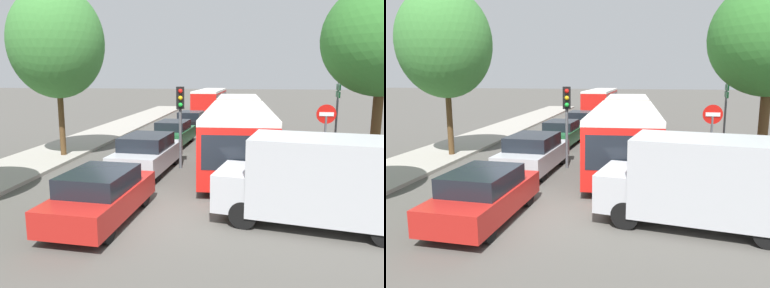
# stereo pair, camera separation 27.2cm
# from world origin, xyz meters

# --- Properties ---
(ground_plane) EXTENTS (200.00, 200.00, 0.00)m
(ground_plane) POSITION_xyz_m (0.00, 0.00, 0.00)
(ground_plane) COLOR #4F4C47
(kerb_strip_left) EXTENTS (3.20, 40.53, 0.14)m
(kerb_strip_left) POSITION_xyz_m (-7.08, 15.27, 0.07)
(kerb_strip_left) COLOR #9E998E
(kerb_strip_left) RESTS_ON ground
(articulated_bus) EXTENTS (3.02, 16.97, 2.51)m
(articulated_bus) POSITION_xyz_m (1.84, 9.83, 1.45)
(articulated_bus) COLOR red
(articulated_bus) RESTS_ON ground
(city_bus_rear) EXTENTS (2.72, 11.04, 2.36)m
(city_bus_rear) POSITION_xyz_m (-1.70, 30.53, 1.37)
(city_bus_rear) COLOR red
(city_bus_rear) RESTS_ON ground
(queued_car_red) EXTENTS (1.94, 4.11, 1.40)m
(queued_car_red) POSITION_xyz_m (-1.46, -0.57, 0.71)
(queued_car_red) COLOR #B21E19
(queued_car_red) RESTS_ON ground
(queued_car_silver) EXTENTS (2.11, 4.46, 1.52)m
(queued_car_silver) POSITION_xyz_m (-1.63, 4.71, 0.77)
(queued_car_silver) COLOR #B7BABF
(queued_car_silver) RESTS_ON ground
(queued_car_green) EXTENTS (1.93, 4.08, 1.39)m
(queued_car_green) POSITION_xyz_m (-1.72, 10.52, 0.70)
(queued_car_green) COLOR #236638
(queued_car_green) RESTS_ON ground
(queued_car_black) EXTENTS (1.89, 4.01, 1.36)m
(queued_car_black) POSITION_xyz_m (-1.62, 16.29, 0.69)
(queued_car_black) COLOR black
(queued_car_black) RESTS_ON ground
(white_van) EXTENTS (5.27, 2.80, 2.31)m
(white_van) POSITION_xyz_m (4.27, -0.02, 1.24)
(white_van) COLOR #B7BABF
(white_van) RESTS_ON ground
(traffic_light) EXTENTS (0.37, 0.39, 3.40)m
(traffic_light) POSITION_xyz_m (-0.41, 5.45, 2.50)
(traffic_light) COLOR #56595E
(traffic_light) RESTS_ON ground
(no_entry_sign) EXTENTS (0.70, 0.08, 2.82)m
(no_entry_sign) POSITION_xyz_m (5.15, 4.43, 1.88)
(no_entry_sign) COLOR #56595E
(no_entry_sign) RESTS_ON ground
(direction_sign_post) EXTENTS (0.22, 1.40, 3.60)m
(direction_sign_post) POSITION_xyz_m (6.57, 9.16, 2.55)
(direction_sign_post) COLOR #56595E
(direction_sign_post) RESTS_ON ground
(tree_left_mid) EXTENTS (4.25, 4.25, 7.80)m
(tree_left_mid) POSITION_xyz_m (-6.30, 6.59, 5.17)
(tree_left_mid) COLOR #51381E
(tree_left_mid) RESTS_ON ground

